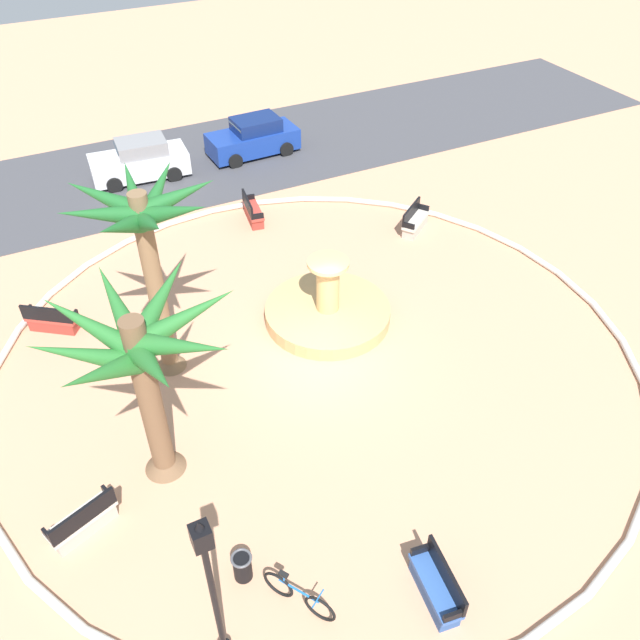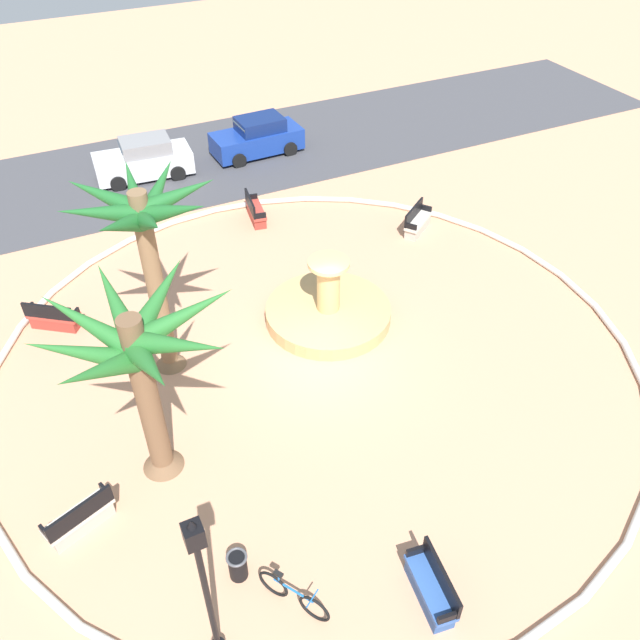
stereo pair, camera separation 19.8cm
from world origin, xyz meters
TOP-DOWN VIEW (x-y plane):
  - ground_plane at (0.00, 0.00)m, footprint 80.00×80.00m
  - plaza_curb at (0.00, 0.00)m, footprint 18.76×18.76m
  - street_asphalt at (0.00, 13.78)m, footprint 48.00×8.00m
  - fountain at (1.11, 1.45)m, footprint 3.93×3.93m
  - palm_tree_near_fountain at (-5.10, -1.87)m, footprint 4.51×4.64m
  - palm_tree_by_curb at (-3.94, 1.56)m, footprint 3.91×3.80m
  - bench_east at (-1.02, -7.64)m, footprint 0.71×1.65m
  - bench_west at (6.43, 4.67)m, footprint 1.59×1.34m
  - bench_north at (-7.24, -2.82)m, footprint 1.67×1.04m
  - bench_southeast at (-6.70, 4.78)m, footprint 1.59×1.34m
  - bench_southwest at (1.25, 8.05)m, footprint 0.74×1.66m
  - lamppost at (-5.34, -6.77)m, footprint 0.32×0.32m
  - trash_bin at (-4.43, -5.44)m, footprint 0.46×0.46m
  - bicycle_red_frame at (-3.64, -6.56)m, footprint 0.99×1.48m
  - parked_car_leftmost at (-1.66, 13.44)m, footprint 4.11×2.14m
  - parked_car_second at (3.47, 13.40)m, footprint 4.06×2.03m

SIDE VIEW (x-z plane):
  - ground_plane at x=0.00m, z-range 0.00..0.00m
  - street_asphalt at x=0.00m, z-range 0.00..0.03m
  - plaza_curb at x=0.00m, z-range 0.00..0.20m
  - fountain at x=1.11m, z-range -0.79..1.42m
  - bench_east at x=-1.02m, z-range -0.15..0.85m
  - bench_west at x=6.43m, z-range -0.15..0.85m
  - bench_north at x=-7.24m, z-range -0.15..0.85m
  - bench_southeast at x=-6.70m, z-range -0.15..0.85m
  - bench_southwest at x=1.25m, z-range -0.15..0.85m
  - bicycle_red_frame at x=-3.64m, z-range -0.09..0.86m
  - trash_bin at x=-4.43m, z-range 0.02..0.75m
  - parked_car_leftmost at x=-1.66m, z-range -0.05..1.61m
  - parked_car_second at x=3.47m, z-range -0.05..1.61m
  - lamppost at x=-5.34m, z-range 0.38..4.83m
  - palm_tree_near_fountain at x=-5.10m, z-range 1.21..6.22m
  - palm_tree_by_curb at x=-3.94m, z-range 1.55..7.46m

